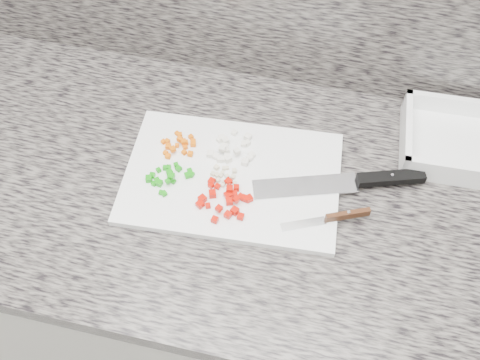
# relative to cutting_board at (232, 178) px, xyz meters

# --- Properties ---
(cabinet) EXTENTS (3.92, 0.62, 0.86)m
(cabinet) POSITION_rel_cutting_board_xyz_m (0.01, -0.01, -0.48)
(cabinet) COLOR silver
(cabinet) RESTS_ON ground
(countertop) EXTENTS (3.96, 0.64, 0.04)m
(countertop) POSITION_rel_cutting_board_xyz_m (0.01, -0.01, -0.03)
(countertop) COLOR #615C55
(countertop) RESTS_ON cabinet
(cutting_board) EXTENTS (0.42, 0.29, 0.01)m
(cutting_board) POSITION_rel_cutting_board_xyz_m (0.00, 0.00, 0.00)
(cutting_board) COLOR white
(cutting_board) RESTS_ON countertop
(carrot_pile) EXTENTS (0.07, 0.07, 0.02)m
(carrot_pile) POSITION_rel_cutting_board_xyz_m (-0.12, 0.04, 0.01)
(carrot_pile) COLOR #E36104
(carrot_pile) RESTS_ON cutting_board
(onion_pile) EXTENTS (0.09, 0.08, 0.02)m
(onion_pile) POSITION_rel_cutting_board_xyz_m (-0.02, 0.05, 0.01)
(onion_pile) COLOR white
(onion_pile) RESTS_ON cutting_board
(green_pepper_pile) EXTENTS (0.09, 0.08, 0.02)m
(green_pepper_pile) POSITION_rel_cutting_board_xyz_m (-0.12, -0.03, 0.01)
(green_pepper_pile) COLOR #118D0C
(green_pepper_pile) RESTS_ON cutting_board
(red_pepper_pile) EXTENTS (0.10, 0.10, 0.02)m
(red_pepper_pile) POSITION_rel_cutting_board_xyz_m (0.00, -0.06, 0.01)
(red_pepper_pile) COLOR #C30E02
(red_pepper_pile) RESTS_ON cutting_board
(garlic_pile) EXTENTS (0.05, 0.05, 0.01)m
(garlic_pile) POSITION_rel_cutting_board_xyz_m (-0.02, -0.01, 0.01)
(garlic_pile) COLOR beige
(garlic_pile) RESTS_ON cutting_board
(chef_knife) EXTENTS (0.31, 0.13, 0.02)m
(chef_knife) POSITION_rel_cutting_board_xyz_m (0.24, 0.04, 0.01)
(chef_knife) COLOR silver
(chef_knife) RESTS_ON cutting_board
(paring_knife) EXTENTS (0.15, 0.08, 0.02)m
(paring_knife) POSITION_rel_cutting_board_xyz_m (0.20, -0.05, 0.01)
(paring_knife) COLOR silver
(paring_knife) RESTS_ON cutting_board
(tray) EXTENTS (0.26, 0.19, 0.05)m
(tray) POSITION_rel_cutting_board_xyz_m (0.43, 0.17, 0.01)
(tray) COLOR white
(tray) RESTS_ON countertop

